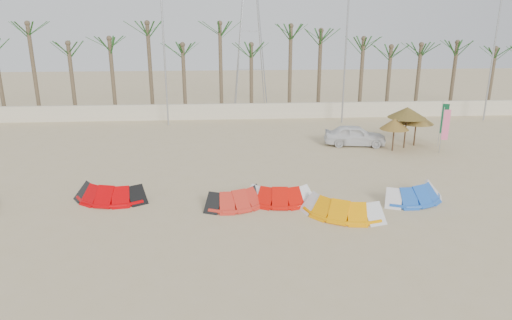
{
  "coord_description": "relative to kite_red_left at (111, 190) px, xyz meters",
  "views": [
    {
      "loc": [
        -1.54,
        -15.84,
        8.1
      ],
      "look_at": [
        0.0,
        6.0,
        1.3
      ],
      "focal_mm": 32.0,
      "sensor_mm": 36.0,
      "label": 1
    }
  ],
  "objects": [
    {
      "name": "kite_red_mid",
      "position": [
        5.87,
        -1.09,
        -0.0
      ],
      "size": [
        3.39,
        2.39,
        0.9
      ],
      "color": "red",
      "rests_on": "ground"
    },
    {
      "name": "palm_line",
      "position": [
        7.57,
        18.98,
        6.03
      ],
      "size": [
        52.0,
        4.0,
        7.7
      ],
      "color": "brown",
      "rests_on": "ground"
    },
    {
      "name": "kite_orange",
      "position": [
        10.27,
        -2.43,
        0.0
      ],
      "size": [
        3.96,
        2.86,
        0.9
      ],
      "color": "#FF9900",
      "rests_on": "ground"
    },
    {
      "name": "kite_blue",
      "position": [
        14.03,
        -1.07,
        -0.0
      ],
      "size": [
        3.55,
        2.46,
        0.9
      ],
      "color": "blue",
      "rests_on": "ground"
    },
    {
      "name": "car",
      "position": [
        14.0,
        8.52,
        0.27
      ],
      "size": [
        4.24,
        2.25,
        1.37
      ],
      "primitive_type": "imported",
      "rotation": [
        0.0,
        0.0,
        1.41
      ],
      "color": "white",
      "rests_on": "ground"
    },
    {
      "name": "flag_green",
      "position": [
        19.62,
        7.88,
        1.37
      ],
      "size": [
        0.44,
        0.14,
        3.02
      ],
      "color": "#A5A8AD",
      "rests_on": "ground"
    },
    {
      "name": "parasol_right",
      "position": [
        17.95,
        8.2,
        1.44
      ],
      "size": [
        2.26,
        2.26,
        2.21
      ],
      "color": "#4C331E",
      "rests_on": "ground"
    },
    {
      "name": "kite_red_right",
      "position": [
        7.8,
        -0.81,
        -0.0
      ],
      "size": [
        3.3,
        1.76,
        0.9
      ],
      "color": "red",
      "rests_on": "ground"
    },
    {
      "name": "ground",
      "position": [
        6.9,
        -4.52,
        -0.42
      ],
      "size": [
        120.0,
        120.0,
        0.0
      ],
      "primitive_type": "plane",
      "color": "#C8B287",
      "rests_on": "ground"
    },
    {
      "name": "parasol_left",
      "position": [
        16.07,
        7.07,
        1.34
      ],
      "size": [
        1.82,
        1.82,
        2.11
      ],
      "color": "#4C331E",
      "rests_on": "ground"
    },
    {
      "name": "lamp_d",
      "position": [
        26.94,
        15.48,
        5.35
      ],
      "size": [
        1.25,
        0.14,
        11.0
      ],
      "color": "#A5A8AD",
      "rests_on": "ground"
    },
    {
      "name": "lamp_c",
      "position": [
        14.94,
        15.48,
        5.35
      ],
      "size": [
        1.25,
        0.14,
        11.0
      ],
      "color": "#A5A8AD",
      "rests_on": "ground"
    },
    {
      "name": "pylon",
      "position": [
        7.9,
        23.48,
        -0.42
      ],
      "size": [
        3.0,
        3.0,
        14.0
      ],
      "primitive_type": null,
      "color": "#A5A8AD",
      "rests_on": "ground"
    },
    {
      "name": "flag_pink",
      "position": [
        19.0,
        6.35,
        1.31
      ],
      "size": [
        0.45,
        0.07,
        2.93
      ],
      "color": "#A5A8AD",
      "rests_on": "ground"
    },
    {
      "name": "parasol_mid",
      "position": [
        17.06,
        7.67,
        1.93
      ],
      "size": [
        2.45,
        2.45,
        2.71
      ],
      "color": "#4C331E",
      "rests_on": "ground"
    },
    {
      "name": "lamp_b",
      "position": [
        0.94,
        15.48,
        5.35
      ],
      "size": [
        1.25,
        0.14,
        11.0
      ],
      "color": "#A5A8AD",
      "rests_on": "ground"
    },
    {
      "name": "boundary_wall",
      "position": [
        6.9,
        17.48,
        0.23
      ],
      "size": [
        60.0,
        0.3,
        1.3
      ],
      "primitive_type": "cube",
      "color": "beige",
      "rests_on": "ground"
    },
    {
      "name": "kite_red_left",
      "position": [
        0.0,
        0.0,
        0.0
      ],
      "size": [
        3.65,
        2.18,
        0.9
      ],
      "color": "#C70004",
      "rests_on": "ground"
    }
  ]
}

